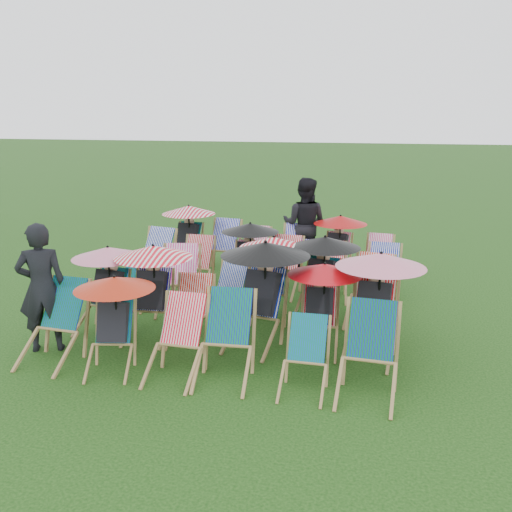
% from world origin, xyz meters
% --- Properties ---
extents(ground, '(100.00, 100.00, 0.00)m').
position_xyz_m(ground, '(0.00, 0.00, 0.00)').
color(ground, black).
rests_on(ground, ground).
extents(deckchair_0, '(0.74, 0.98, 1.01)m').
position_xyz_m(deckchair_0, '(-1.99, -2.17, 0.50)').
color(deckchair_0, olive).
rests_on(deckchair_0, ground).
extents(deckchair_1, '(0.99, 1.08, 1.18)m').
position_xyz_m(deckchair_1, '(-1.13, -2.23, 0.62)').
color(deckchair_1, olive).
rests_on(deckchair_1, ground).
extents(deckchair_2, '(0.67, 0.90, 0.95)m').
position_xyz_m(deckchair_2, '(-0.29, -2.26, 0.47)').
color(deckchair_2, olive).
rests_on(deckchair_2, ground).
extents(deckchair_3, '(0.73, 0.98, 1.02)m').
position_xyz_m(deckchair_3, '(0.29, -2.18, 0.51)').
color(deckchair_3, olive).
rests_on(deckchair_3, ground).
extents(deckchair_4, '(0.55, 0.77, 0.82)m').
position_xyz_m(deckchair_4, '(1.26, -2.28, 0.41)').
color(deckchair_4, olive).
rests_on(deckchair_4, ground).
extents(deckchair_5, '(0.73, 0.97, 1.01)m').
position_xyz_m(deckchair_5, '(1.98, -2.24, 0.51)').
color(deckchair_5, olive).
rests_on(deckchair_5, ground).
extents(deckchair_6, '(1.04, 1.10, 1.23)m').
position_xyz_m(deckchair_6, '(-1.86, -1.02, 0.65)').
color(deckchair_6, olive).
rests_on(deckchair_6, ground).
extents(deckchair_7, '(1.11, 1.17, 1.31)m').
position_xyz_m(deckchair_7, '(-1.11, -1.11, 0.69)').
color(deckchair_7, olive).
rests_on(deckchair_7, ground).
extents(deckchair_8, '(0.64, 0.86, 0.88)m').
position_xyz_m(deckchair_8, '(-0.49, -1.15, 0.44)').
color(deckchair_8, olive).
rests_on(deckchair_8, ground).
extents(deckchair_9, '(1.21, 1.30, 1.44)m').
position_xyz_m(deckchair_9, '(0.46, -1.08, 0.76)').
color(deckchair_9, olive).
rests_on(deckchair_9, ground).
extents(deckchair_10, '(1.00, 1.05, 1.18)m').
position_xyz_m(deckchair_10, '(1.30, -1.05, 0.62)').
color(deckchair_10, olive).
rests_on(deckchair_10, ground).
extents(deckchair_11, '(1.16, 1.23, 1.38)m').
position_xyz_m(deckchair_11, '(2.00, -1.11, 0.73)').
color(deckchair_11, olive).
rests_on(deckchair_11, ground).
extents(deckchair_12, '(0.59, 0.80, 0.85)m').
position_xyz_m(deckchair_12, '(-1.90, 0.04, 0.42)').
color(deckchair_12, olive).
rests_on(deckchair_12, ground).
extents(deckchair_13, '(0.82, 1.03, 1.01)m').
position_xyz_m(deckchair_13, '(-1.10, 0.01, 0.51)').
color(deckchair_13, olive).
rests_on(deckchair_13, ground).
extents(deckchair_14, '(0.70, 0.87, 0.85)m').
position_xyz_m(deckchair_14, '(-0.30, 0.02, 0.43)').
color(deckchair_14, olive).
rests_on(deckchair_14, ground).
extents(deckchair_15, '(1.06, 1.14, 1.26)m').
position_xyz_m(deckchair_15, '(0.39, 0.06, 0.66)').
color(deckchair_15, olive).
rests_on(deckchair_15, ground).
extents(deckchair_16, '(1.09, 1.16, 1.29)m').
position_xyz_m(deckchair_16, '(1.15, 0.12, 0.68)').
color(deckchair_16, olive).
rests_on(deckchair_16, ground).
extents(deckchair_17, '(0.78, 1.00, 1.00)m').
position_xyz_m(deckchair_17, '(1.92, 0.12, 0.50)').
color(deckchair_17, olive).
rests_on(deckchair_17, ground).
extents(deckchair_18, '(0.84, 1.05, 1.02)m').
position_xyz_m(deckchair_18, '(-2.08, 1.18, 0.51)').
color(deckchair_18, olive).
rests_on(deckchair_18, ground).
extents(deckchair_19, '(0.62, 0.86, 0.92)m').
position_xyz_m(deckchair_19, '(-1.22, 1.14, 0.46)').
color(deckchair_19, olive).
rests_on(deckchair_19, ground).
extents(deckchair_20, '(1.02, 1.07, 1.21)m').
position_xyz_m(deckchair_20, '(-0.27, 1.29, 0.64)').
color(deckchair_20, olive).
rests_on(deckchair_20, ground).
extents(deckchair_21, '(0.72, 0.95, 0.98)m').
position_xyz_m(deckchair_21, '(0.36, 1.24, 0.49)').
color(deckchair_21, olive).
rests_on(deckchair_21, ground).
extents(deckchair_22, '(0.70, 0.91, 0.92)m').
position_xyz_m(deckchair_22, '(1.21, 1.19, 0.46)').
color(deckchair_22, olive).
rests_on(deckchair_22, ground).
extents(deckchair_23, '(0.67, 0.90, 0.93)m').
position_xyz_m(deckchair_23, '(2.09, 1.21, 0.47)').
color(deckchair_23, olive).
rests_on(deckchair_23, ground).
extents(deckchair_24, '(1.08, 1.14, 1.28)m').
position_xyz_m(deckchair_24, '(-1.85, 2.47, 0.68)').
color(deckchair_24, olive).
rests_on(deckchair_24, ground).
extents(deckchair_25, '(0.75, 0.98, 1.00)m').
position_xyz_m(deckchair_25, '(-1.10, 2.42, 0.50)').
color(deckchair_25, olive).
rests_on(deckchair_25, ground).
extents(deckchair_26, '(0.70, 0.90, 0.92)m').
position_xyz_m(deckchair_26, '(-0.43, 2.28, 0.46)').
color(deckchair_26, olive).
rests_on(deckchair_26, ground).
extents(deckchair_27, '(0.68, 0.93, 0.98)m').
position_xyz_m(deckchair_27, '(0.45, 2.31, 0.49)').
color(deckchair_27, olive).
rests_on(deckchair_27, ground).
extents(deckchair_28, '(1.02, 1.08, 1.21)m').
position_xyz_m(deckchair_28, '(1.20, 2.42, 0.64)').
color(deckchair_28, olive).
rests_on(deckchair_28, ground).
extents(deckchair_29, '(0.65, 0.84, 0.86)m').
position_xyz_m(deckchair_29, '(1.99, 2.34, 0.43)').
color(deckchair_29, olive).
rests_on(deckchair_29, ground).
extents(person_left, '(0.75, 0.64, 1.75)m').
position_xyz_m(person_left, '(-2.30, -1.87, 0.88)').
color(person_left, black).
rests_on(person_left, ground).
extents(person_rear, '(0.98, 0.80, 1.87)m').
position_xyz_m(person_rear, '(0.52, 2.88, 0.94)').
color(person_rear, black).
rests_on(person_rear, ground).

